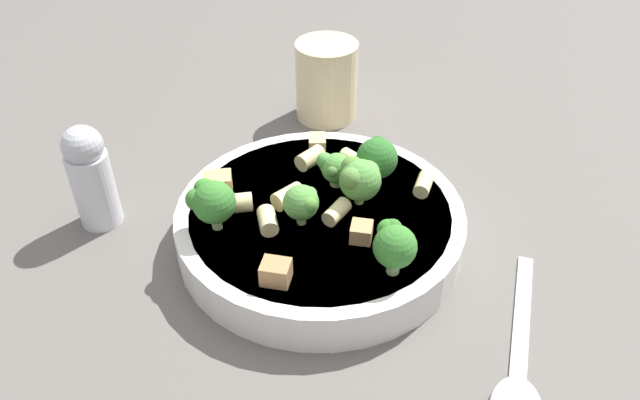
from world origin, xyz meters
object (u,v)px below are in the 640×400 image
at_px(pasta_bowl, 320,223).
at_px(rigatoni_6, 268,221).
at_px(drinking_glass, 326,86).
at_px(rigatoni_2, 424,184).
at_px(rigatoni_3, 339,210).
at_px(broccoli_floret_0, 301,202).
at_px(chicken_chunk_2, 218,184).
at_px(rigatoni_5, 288,197).
at_px(pepper_shaker, 91,176).
at_px(broccoli_floret_3, 211,201).
at_px(rigatoni_4, 351,159).
at_px(broccoli_floret_5, 334,168).
at_px(chicken_chunk_0, 361,232).
at_px(broccoli_floret_2, 394,244).
at_px(rigatoni_1, 310,158).
at_px(broccoli_floret_4, 359,178).
at_px(broccoli_floret_1, 378,157).
at_px(chicken_chunk_3, 317,142).
at_px(chicken_chunk_1, 276,272).
at_px(rigatoni_0, 235,203).
at_px(spoon, 518,384).

bearing_deg(pasta_bowl, rigatoni_6, 160.17).
xyz_separation_m(rigatoni_6, drinking_glass, (0.22, 0.12, -0.01)).
xyz_separation_m(rigatoni_2, rigatoni_3, (-0.08, 0.03, -0.00)).
distance_m(broccoli_floret_0, chicken_chunk_2, 0.09).
bearing_deg(rigatoni_5, rigatoni_3, -70.04).
distance_m(drinking_glass, pepper_shaker, 0.28).
relative_size(broccoli_floret_3, rigatoni_4, 2.17).
height_order(pasta_bowl, broccoli_floret_0, broccoli_floret_0).
xyz_separation_m(broccoli_floret_5, chicken_chunk_0, (-0.04, -0.06, -0.01)).
bearing_deg(pepper_shaker, broccoli_floret_2, -70.85).
distance_m(rigatoni_1, drinking_glass, 0.15).
xyz_separation_m(rigatoni_1, pepper_shaker, (-0.15, 0.12, 0.01)).
bearing_deg(pasta_bowl, broccoli_floret_3, 145.61).
height_order(broccoli_floret_4, rigatoni_5, broccoli_floret_4).
bearing_deg(pepper_shaker, broccoli_floret_1, -46.96).
xyz_separation_m(broccoli_floret_3, rigatoni_4, (0.14, -0.03, -0.02)).
relative_size(broccoli_floret_0, drinking_glass, 0.41).
height_order(broccoli_floret_0, broccoli_floret_2, broccoli_floret_2).
distance_m(broccoli_floret_2, chicken_chunk_0, 0.05).
bearing_deg(rigatoni_2, chicken_chunk_3, 94.77).
xyz_separation_m(broccoli_floret_3, pepper_shaker, (-0.04, 0.12, -0.01)).
bearing_deg(rigatoni_3, broccoli_floret_1, 4.93).
relative_size(broccoli_floret_5, pepper_shaker, 0.31).
relative_size(pasta_bowl, chicken_chunk_2, 10.01).
relative_size(rigatoni_1, rigatoni_4, 1.28).
distance_m(rigatoni_5, chicken_chunk_1, 0.09).
xyz_separation_m(broccoli_floret_2, chicken_chunk_2, (-0.02, 0.17, -0.02)).
bearing_deg(chicken_chunk_0, rigatoni_0, 112.09).
relative_size(broccoli_floret_2, rigatoni_1, 1.61).
distance_m(rigatoni_2, rigatoni_5, 0.12).
distance_m(pasta_bowl, broccoli_floret_2, 0.10).
bearing_deg(broccoli_floret_1, rigatoni_2, -65.29).
bearing_deg(rigatoni_4, rigatoni_5, 176.39).
bearing_deg(rigatoni_3, broccoli_floret_4, 0.29).
bearing_deg(pepper_shaker, rigatoni_6, -67.52).
height_order(broccoli_floret_5, chicken_chunk_3, broccoli_floret_5).
distance_m(chicken_chunk_0, chicken_chunk_3, 0.14).
bearing_deg(chicken_chunk_3, rigatoni_6, -157.85).
xyz_separation_m(pasta_bowl, chicken_chunk_3, (0.07, 0.06, 0.02)).
bearing_deg(rigatoni_1, broccoli_floret_5, -103.03).
distance_m(chicken_chunk_0, spoon, 0.16).
relative_size(pasta_bowl, rigatoni_6, 9.97).
height_order(rigatoni_4, rigatoni_6, same).
bearing_deg(broccoli_floret_4, pepper_shaker, 126.45).
bearing_deg(chicken_chunk_3, drinking_glass, 36.18).
distance_m(rigatoni_3, rigatoni_5, 0.05).
xyz_separation_m(rigatoni_2, chicken_chunk_0, (-0.09, 0.00, 0.00)).
bearing_deg(chicken_chunk_2, drinking_glass, 14.35).
height_order(rigatoni_4, chicken_chunk_0, same).
distance_m(rigatoni_2, rigatoni_3, 0.08).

